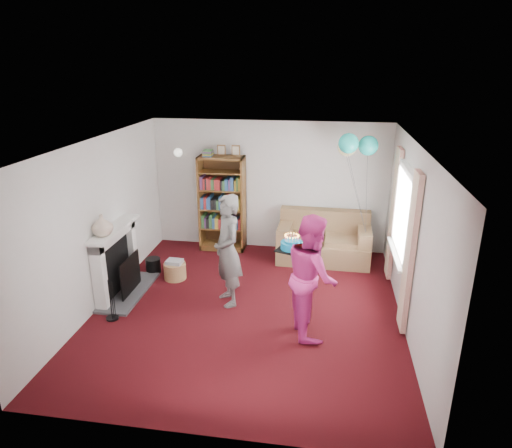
% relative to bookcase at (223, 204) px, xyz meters
% --- Properties ---
extents(ground, '(5.00, 5.00, 0.00)m').
position_rel_bookcase_xyz_m(ground, '(0.89, -2.30, -0.91)').
color(ground, black).
rests_on(ground, ground).
extents(wall_back, '(4.50, 0.02, 2.50)m').
position_rel_bookcase_xyz_m(wall_back, '(0.89, 0.21, 0.34)').
color(wall_back, silver).
rests_on(wall_back, ground).
extents(wall_left, '(0.02, 5.00, 2.50)m').
position_rel_bookcase_xyz_m(wall_left, '(-1.37, -2.30, 0.34)').
color(wall_left, silver).
rests_on(wall_left, ground).
extents(wall_right, '(0.02, 5.00, 2.50)m').
position_rel_bookcase_xyz_m(wall_right, '(3.15, -2.30, 0.34)').
color(wall_right, silver).
rests_on(wall_right, ground).
extents(ceiling, '(4.50, 5.00, 0.01)m').
position_rel_bookcase_xyz_m(ceiling, '(0.89, -2.30, 1.60)').
color(ceiling, white).
rests_on(ceiling, wall_back).
extents(fireplace, '(0.55, 1.80, 1.12)m').
position_rel_bookcase_xyz_m(fireplace, '(-1.20, -2.11, -0.40)').
color(fireplace, '#3F3F42').
rests_on(fireplace, ground).
extents(window_bay, '(0.14, 2.02, 2.20)m').
position_rel_bookcase_xyz_m(window_bay, '(3.10, -1.70, 0.29)').
color(window_bay, white).
rests_on(window_bay, ground).
extents(wall_sconce, '(0.16, 0.23, 0.16)m').
position_rel_bookcase_xyz_m(wall_sconce, '(-0.86, 0.06, 0.97)').
color(wall_sconce, gold).
rests_on(wall_sconce, ground).
extents(bookcase, '(0.88, 0.42, 2.06)m').
position_rel_bookcase_xyz_m(bookcase, '(0.00, 0.00, 0.00)').
color(bookcase, '#472B14').
rests_on(bookcase, ground).
extents(sofa, '(1.69, 0.89, 0.89)m').
position_rel_bookcase_xyz_m(sofa, '(1.98, -0.23, -0.57)').
color(sofa, olive).
rests_on(sofa, ground).
extents(wicker_basket, '(0.38, 0.38, 0.34)m').
position_rel_bookcase_xyz_m(wicker_basket, '(-0.52, -1.48, -0.76)').
color(wicker_basket, '#A8744E').
rests_on(wicker_basket, ground).
extents(person_striped, '(0.67, 0.75, 1.73)m').
position_rel_bookcase_xyz_m(person_striped, '(0.56, -2.13, -0.05)').
color(person_striped, black).
rests_on(person_striped, ground).
extents(person_magenta, '(0.84, 0.97, 1.70)m').
position_rel_bookcase_xyz_m(person_magenta, '(1.83, -2.74, -0.06)').
color(person_magenta, '#C9287C').
rests_on(person_magenta, ground).
extents(birthday_cake, '(0.37, 0.37, 0.22)m').
position_rel_bookcase_xyz_m(birthday_cake, '(1.53, -2.39, 0.21)').
color(birthday_cake, black).
rests_on(birthday_cake, ground).
extents(balloons, '(0.66, 0.71, 1.78)m').
position_rel_bookcase_xyz_m(balloons, '(2.40, -0.59, 1.31)').
color(balloons, '#3F3F3F').
rests_on(balloons, ground).
extents(mantel_vase, '(0.40, 0.40, 0.32)m').
position_rel_bookcase_xyz_m(mantel_vase, '(-1.23, -2.45, 0.38)').
color(mantel_vase, beige).
rests_on(mantel_vase, fireplace).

